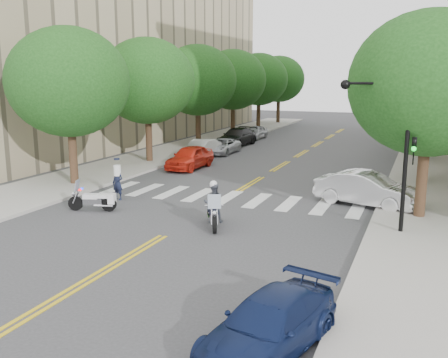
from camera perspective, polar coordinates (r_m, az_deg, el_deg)
The scene contains 27 objects.
ground at distance 18.87m, azimuth -6.98°, elevation -6.49°, with size 140.00×140.00×0.00m, color #38383A.
sidewalk_left at distance 42.24m, azimuth -3.80°, elevation 3.74°, with size 5.00×60.00×0.15m, color #9E9991.
sidewalk_right at distance 38.08m, azimuth 22.90°, elevation 1.98°, with size 5.00×60.00×0.15m, color #9E9991.
building_left at distance 54.62m, azimuth -18.56°, elevation 17.51°, with size 26.00×44.00×24.00m, color tan.
tree_l_0 at distance 27.89m, azimuth -17.33°, elevation 10.52°, with size 6.40×6.40×8.45m.
tree_l_1 at distance 34.47m, azimuth -8.77°, elevation 11.01°, with size 6.40×6.40×8.45m.
tree_l_2 at distance 41.55m, azimuth -3.02°, elevation 11.20°, with size 6.40×6.40×8.45m.
tree_l_3 at distance 48.91m, azimuth 1.03°, elevation 11.27°, with size 6.40×6.40×8.45m.
tree_l_4 at distance 56.45m, azimuth 4.01°, elevation 11.29°, with size 6.40×6.40×8.45m.
tree_l_5 at distance 64.10m, azimuth 6.29°, elevation 11.28°, with size 6.40×6.40×8.45m.
tree_r_0 at distance 21.63m, azimuth 22.45°, elevation 10.01°, with size 6.40×6.40×8.45m.
tree_r_1 at distance 29.63m, azimuth 22.47°, elevation 10.20°, with size 6.40×6.40×8.45m.
tree_r_2 at distance 37.63m, azimuth 22.48°, elevation 10.32°, with size 6.40×6.40×8.45m.
tree_r_3 at distance 45.63m, azimuth 22.49°, elevation 10.39°, with size 6.40×6.40×8.45m.
tree_r_4 at distance 53.63m, azimuth 22.49°, elevation 10.44°, with size 6.40×6.40×8.45m.
tree_r_5 at distance 61.63m, azimuth 22.50°, elevation 10.48°, with size 6.40×6.40×8.45m.
traffic_signal_pole at distance 19.27m, azimuth 18.80°, elevation 4.70°, with size 2.82×0.42×6.00m.
motorcycle_police at distance 19.71m, azimuth -1.21°, elevation -3.10°, with size 1.24×2.16×1.87m.
motorcycle_parked at distance 22.74m, azimuth -14.38°, elevation -2.36°, with size 2.12×0.94×1.40m.
officer_standing at distance 24.54m, azimuth -12.05°, elevation -0.45°, with size 0.59×0.39×1.63m, color black.
convertible at distance 23.81m, azimuth 16.04°, elevation -1.11°, with size 1.65×4.73×1.56m, color silver.
sedan_blue at distance 11.19m, azimuth 5.18°, elevation -16.27°, with size 1.70×4.19×1.21m, color #101C44.
parked_car_a at distance 32.28m, azimuth -3.91°, elevation 2.50°, with size 1.76×4.37×1.49m, color red.
parked_car_b at distance 36.43m, azimuth -2.64°, elevation 3.44°, with size 1.42×4.06×1.34m, color white.
parked_car_c at distance 38.55m, azimuth -0.26°, elevation 3.76°, with size 1.91×4.14×1.15m, color #BABCC3.
parked_car_d at distance 43.18m, azimuth 1.48°, elevation 4.83°, with size 2.08×5.12×1.49m, color black.
parked_car_e at distance 47.87m, azimuth 3.60°, elevation 5.36°, with size 1.53×3.81×1.30m, color #A6A7AC.
Camera 1 is at (8.81, -15.63, 5.83)m, focal length 40.00 mm.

